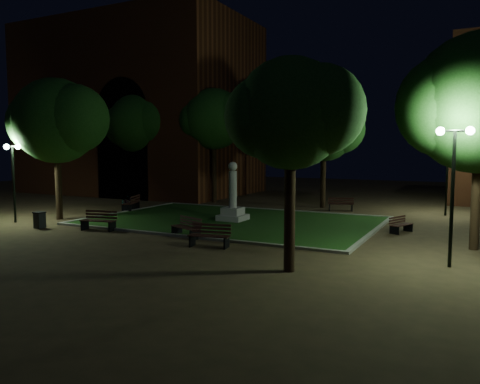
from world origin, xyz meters
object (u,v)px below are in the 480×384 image
object	(u,v)px
bench_left_side	(132,204)
bench_right_side	(400,225)
bench_near_left	(187,228)
trash_bin	(40,220)
bench_west_near	(99,221)
bench_near_right	(210,236)
bicycle	(128,201)
bench_far_side	(341,205)
monument	(233,204)

from	to	relation	value
bench_left_side	bench_right_side	xyz separation A→B (m)	(16.57, -0.34, -0.11)
bench_near_left	bench_right_side	size ratio (longest dim) A/B	1.20
trash_bin	bench_left_side	bearing A→B (deg)	91.20
bench_west_near	bench_left_side	world-z (taller)	bench_left_side
bench_near_right	bicycle	size ratio (longest dim) A/B	1.17
bench_near_left	bench_far_side	xyz separation A→B (m)	(3.85, 11.96, -0.01)
bench_near_left	bench_west_near	xyz separation A→B (m)	(-4.86, -0.42, 0.02)
bench_right_side	bench_far_side	size ratio (longest dim) A/B	0.86
bench_near_right	bicycle	world-z (taller)	bench_near_right
trash_bin	bench_right_side	bearing A→B (deg)	22.83
bench_west_near	bench_right_side	bearing A→B (deg)	13.10
bench_right_side	monument	bearing A→B (deg)	116.70
bench_west_near	bench_right_side	xyz separation A→B (m)	(13.28, 6.03, -0.09)
bicycle	bench_right_side	bearing A→B (deg)	-74.69
bench_right_side	bench_far_side	distance (m)	7.81
bench_right_side	bicycle	bearing A→B (deg)	107.39
monument	trash_bin	xyz separation A→B (m)	(-7.70, -6.29, -0.54)
bench_far_side	bicycle	xyz separation A→B (m)	(-13.49, -4.69, -0.02)
monument	bench_west_near	bearing A→B (deg)	-130.16
monument	bicycle	world-z (taller)	monument
monument	bench_near_right	size ratio (longest dim) A/B	1.81
bench_near_right	bench_right_side	world-z (taller)	bench_near_right
bench_left_side	bench_right_side	world-z (taller)	bench_left_side
bench_west_near	bench_near_left	bearing A→B (deg)	-6.42
bench_near_left	bench_near_right	xyz separation A→B (m)	(1.97, -1.32, 0.01)
bench_near_right	bench_left_side	size ratio (longest dim) A/B	0.92
bench_near_left	trash_bin	xyz separation A→B (m)	(-8.00, -1.30, -0.01)
bicycle	bench_far_side	bearing A→B (deg)	-50.29
bench_west_near	bench_far_side	size ratio (longest dim) A/B	1.07
bicycle	bench_near_right	bearing A→B (deg)	-105.95
bench_far_side	bench_west_near	bearing A→B (deg)	36.43
bench_near_right	bench_west_near	xyz separation A→B (m)	(-6.83, 0.90, 0.01)
bench_left_side	bench_far_side	size ratio (longest dim) A/B	1.13
bench_near_left	bench_far_side	world-z (taller)	bench_near_left
bench_west_near	bench_near_right	bearing A→B (deg)	-18.83
bench_near_left	bicycle	bearing A→B (deg)	164.96
bench_west_near	trash_bin	distance (m)	3.26
bench_left_side	bicycle	world-z (taller)	bench_left_side
bench_left_side	bicycle	xyz separation A→B (m)	(-1.49, 1.32, -0.07)
monument	bench_near_left	size ratio (longest dim) A/B	1.82
bench_far_side	bicycle	world-z (taller)	bench_far_side
bench_near_left	bench_left_side	distance (m)	10.09
trash_bin	bench_far_side	bearing A→B (deg)	48.20
bench_left_side	trash_bin	world-z (taller)	bench_left_side
monument	bench_near_left	world-z (taller)	monument
bench_near_left	bench_west_near	bearing A→B (deg)	-153.10
bench_near_right	bench_west_near	distance (m)	6.89
bench_left_side	bench_right_side	size ratio (longest dim) A/B	1.31
monument	bench_near_left	distance (m)	5.03
trash_bin	bicycle	size ratio (longest dim) A/B	0.54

